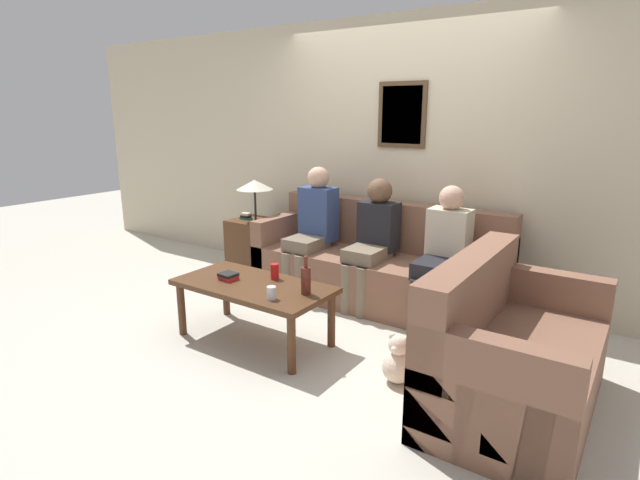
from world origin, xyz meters
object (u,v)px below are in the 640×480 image
(couch_side, at_px, (510,357))
(drinking_glass, at_px, (272,293))
(person_right, at_px, (443,250))
(teddy_bear, at_px, (398,362))
(couch_main, at_px, (378,268))
(wine_bottle, at_px, (306,280))
(person_left, at_px, (312,225))
(person_middle, at_px, (373,237))
(coffee_table, at_px, (254,291))

(couch_side, relative_size, drinking_glass, 15.04)
(person_right, distance_m, teddy_bear, 1.19)
(couch_main, bearing_deg, couch_side, -36.94)
(wine_bottle, bearing_deg, person_left, 123.21)
(person_left, height_order, teddy_bear, person_left)
(drinking_glass, xyz_separation_m, teddy_bear, (0.87, 0.23, -0.37))
(teddy_bear, bearing_deg, wine_bottle, -178.95)
(person_right, relative_size, teddy_bear, 3.39)
(couch_main, height_order, person_left, person_left)
(person_middle, bearing_deg, drinking_glass, -92.93)
(coffee_table, xyz_separation_m, drinking_glass, (0.32, -0.17, 0.11))
(couch_side, xyz_separation_m, drinking_glass, (-1.53, -0.35, 0.19))
(couch_side, relative_size, wine_bottle, 4.90)
(couch_side, xyz_separation_m, person_left, (-2.12, 0.97, 0.35))
(wine_bottle, xyz_separation_m, person_middle, (-0.07, 1.11, 0.07))
(person_middle, bearing_deg, coffee_table, -108.60)
(coffee_table, bearing_deg, teddy_bear, 2.85)
(couch_side, xyz_separation_m, teddy_bear, (-0.66, -0.12, -0.18))
(wine_bottle, distance_m, drinking_glass, 0.26)
(drinking_glass, distance_m, person_middle, 1.34)
(couch_side, relative_size, coffee_table, 1.14)
(drinking_glass, bearing_deg, teddy_bear, 14.81)
(person_right, bearing_deg, drinking_glass, -119.27)
(coffee_table, xyz_separation_m, wine_bottle, (0.46, 0.05, 0.17))
(couch_side, height_order, drinking_glass, couch_side)
(person_left, relative_size, person_right, 1.06)
(couch_side, distance_m, drinking_glass, 1.58)
(person_left, bearing_deg, couch_side, -24.56)
(coffee_table, bearing_deg, wine_bottle, 5.70)
(coffee_table, height_order, person_right, person_right)
(couch_main, distance_m, coffee_table, 1.35)
(couch_side, distance_m, wine_bottle, 1.42)
(coffee_table, relative_size, teddy_bear, 3.60)
(coffee_table, bearing_deg, couch_side, 5.65)
(coffee_table, distance_m, person_middle, 1.25)
(wine_bottle, height_order, teddy_bear, wine_bottle)
(couch_side, xyz_separation_m, coffee_table, (-1.85, -0.18, 0.08))
(couch_side, bearing_deg, person_left, 65.44)
(couch_side, height_order, wine_bottle, couch_side)
(couch_side, bearing_deg, teddy_bear, 100.67)
(couch_main, height_order, teddy_bear, couch_main)
(coffee_table, distance_m, drinking_glass, 0.38)
(drinking_glass, bearing_deg, person_left, 113.87)
(couch_main, xyz_separation_m, person_left, (-0.65, -0.14, 0.35))
(couch_side, xyz_separation_m, person_middle, (-1.46, 0.98, 0.32))
(couch_main, xyz_separation_m, person_right, (0.67, -0.15, 0.31))
(person_left, height_order, person_middle, person_left)
(person_middle, xyz_separation_m, person_right, (0.67, -0.02, -0.01))
(coffee_table, xyz_separation_m, person_middle, (0.39, 1.16, 0.24))
(wine_bottle, height_order, person_right, person_right)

